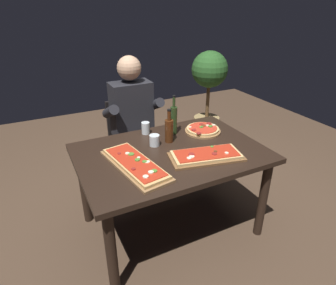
{
  "coord_description": "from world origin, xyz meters",
  "views": [
    {
      "loc": [
        -0.89,
        -1.74,
        1.78
      ],
      "look_at": [
        0.0,
        0.05,
        0.79
      ],
      "focal_mm": 31.19,
      "sensor_mm": 36.0,
      "label": 1
    }
  ],
  "objects_px": {
    "dining_table": "(171,162)",
    "pizza_round_far": "(203,130)",
    "pizza_rectangular_left": "(135,164)",
    "tumbler_near_camera": "(154,141)",
    "wine_bottle_dark": "(174,119)",
    "potted_plant_corner": "(208,88)",
    "pizza_rectangular_front": "(206,156)",
    "seated_diner": "(134,119)",
    "diner_chair": "(131,138)",
    "tumbler_far_side": "(146,128)",
    "oil_bottle_amber": "(169,130)"
  },
  "relations": [
    {
      "from": "oil_bottle_amber",
      "to": "potted_plant_corner",
      "type": "distance_m",
      "value": 1.65
    },
    {
      "from": "tumbler_far_side",
      "to": "pizza_rectangular_left",
      "type": "bearing_deg",
      "value": -120.25
    },
    {
      "from": "pizza_rectangular_left",
      "to": "seated_diner",
      "type": "xyz_separation_m",
      "value": [
        0.3,
        0.83,
        -0.02
      ]
    },
    {
      "from": "pizza_rectangular_left",
      "to": "seated_diner",
      "type": "height_order",
      "value": "seated_diner"
    },
    {
      "from": "pizza_round_far",
      "to": "seated_diner",
      "type": "relative_size",
      "value": 0.23
    },
    {
      "from": "dining_table",
      "to": "pizza_round_far",
      "type": "bearing_deg",
      "value": 25.27
    },
    {
      "from": "diner_chair",
      "to": "potted_plant_corner",
      "type": "distance_m",
      "value": 1.35
    },
    {
      "from": "pizza_round_far",
      "to": "oil_bottle_amber",
      "type": "distance_m",
      "value": 0.36
    },
    {
      "from": "tumbler_near_camera",
      "to": "seated_diner",
      "type": "bearing_deg",
      "value": 85.66
    },
    {
      "from": "pizza_rectangular_left",
      "to": "seated_diner",
      "type": "relative_size",
      "value": 0.5
    },
    {
      "from": "oil_bottle_amber",
      "to": "tumbler_far_side",
      "type": "distance_m",
      "value": 0.26
    },
    {
      "from": "pizza_rectangular_left",
      "to": "potted_plant_corner",
      "type": "relative_size",
      "value": 0.55
    },
    {
      "from": "seated_diner",
      "to": "pizza_rectangular_front",
      "type": "bearing_deg",
      "value": -77.6
    },
    {
      "from": "wine_bottle_dark",
      "to": "pizza_round_far",
      "type": "bearing_deg",
      "value": -19.22
    },
    {
      "from": "dining_table",
      "to": "tumbler_far_side",
      "type": "distance_m",
      "value": 0.41
    },
    {
      "from": "dining_table",
      "to": "seated_diner",
      "type": "relative_size",
      "value": 1.05
    },
    {
      "from": "oil_bottle_amber",
      "to": "tumbler_far_side",
      "type": "height_order",
      "value": "oil_bottle_amber"
    },
    {
      "from": "pizza_rectangular_left",
      "to": "tumbler_near_camera",
      "type": "relative_size",
      "value": 7.52
    },
    {
      "from": "tumbler_near_camera",
      "to": "diner_chair",
      "type": "relative_size",
      "value": 0.1
    },
    {
      "from": "wine_bottle_dark",
      "to": "tumbler_near_camera",
      "type": "xyz_separation_m",
      "value": [
        -0.24,
        -0.13,
        -0.09
      ]
    },
    {
      "from": "pizza_rectangular_left",
      "to": "tumbler_far_side",
      "type": "bearing_deg",
      "value": 59.75
    },
    {
      "from": "tumbler_far_side",
      "to": "diner_chair",
      "type": "height_order",
      "value": "diner_chair"
    },
    {
      "from": "pizza_rectangular_left",
      "to": "potted_plant_corner",
      "type": "height_order",
      "value": "potted_plant_corner"
    },
    {
      "from": "wine_bottle_dark",
      "to": "seated_diner",
      "type": "bearing_deg",
      "value": 112.97
    },
    {
      "from": "wine_bottle_dark",
      "to": "potted_plant_corner",
      "type": "xyz_separation_m",
      "value": [
        1.05,
        1.04,
        -0.13
      ]
    },
    {
      "from": "tumbler_far_side",
      "to": "diner_chair",
      "type": "bearing_deg",
      "value": 87.53
    },
    {
      "from": "pizza_rectangular_left",
      "to": "diner_chair",
      "type": "xyz_separation_m",
      "value": [
        0.3,
        0.95,
        -0.27
      ]
    },
    {
      "from": "pizza_rectangular_left",
      "to": "tumbler_near_camera",
      "type": "height_order",
      "value": "tumbler_near_camera"
    },
    {
      "from": "pizza_rectangular_left",
      "to": "tumbler_far_side",
      "type": "distance_m",
      "value": 0.55
    },
    {
      "from": "dining_table",
      "to": "pizza_round_far",
      "type": "relative_size",
      "value": 4.54
    },
    {
      "from": "pizza_round_far",
      "to": "tumbler_far_side",
      "type": "bearing_deg",
      "value": 157.35
    },
    {
      "from": "pizza_round_far",
      "to": "tumbler_near_camera",
      "type": "relative_size",
      "value": 3.5
    },
    {
      "from": "pizza_round_far",
      "to": "wine_bottle_dark",
      "type": "height_order",
      "value": "wine_bottle_dark"
    },
    {
      "from": "pizza_round_far",
      "to": "tumbler_far_side",
      "type": "relative_size",
      "value": 3.02
    },
    {
      "from": "pizza_rectangular_front",
      "to": "oil_bottle_amber",
      "type": "bearing_deg",
      "value": 108.29
    },
    {
      "from": "pizza_rectangular_left",
      "to": "potted_plant_corner",
      "type": "distance_m",
      "value": 2.09
    },
    {
      "from": "dining_table",
      "to": "pizza_round_far",
      "type": "height_order",
      "value": "pizza_round_far"
    },
    {
      "from": "seated_diner",
      "to": "tumbler_near_camera",
      "type": "bearing_deg",
      "value": -94.34
    },
    {
      "from": "diner_chair",
      "to": "tumbler_near_camera",
      "type": "bearing_deg",
      "value": -93.61
    },
    {
      "from": "pizza_rectangular_front",
      "to": "seated_diner",
      "type": "xyz_separation_m",
      "value": [
        -0.21,
        0.94,
        -0.02
      ]
    },
    {
      "from": "pizza_round_far",
      "to": "tumbler_far_side",
      "type": "xyz_separation_m",
      "value": [
        -0.46,
        0.19,
        0.03
      ]
    },
    {
      "from": "wine_bottle_dark",
      "to": "tumbler_far_side",
      "type": "distance_m",
      "value": 0.25
    },
    {
      "from": "wine_bottle_dark",
      "to": "tumbler_near_camera",
      "type": "bearing_deg",
      "value": -150.9
    },
    {
      "from": "pizza_round_far",
      "to": "tumbler_near_camera",
      "type": "bearing_deg",
      "value": -174.12
    },
    {
      "from": "seated_diner",
      "to": "oil_bottle_amber",
      "type": "bearing_deg",
      "value": -81.41
    },
    {
      "from": "pizza_round_far",
      "to": "potted_plant_corner",
      "type": "distance_m",
      "value": 1.39
    },
    {
      "from": "potted_plant_corner",
      "to": "oil_bottle_amber",
      "type": "bearing_deg",
      "value": -134.74
    },
    {
      "from": "dining_table",
      "to": "tumbler_near_camera",
      "type": "xyz_separation_m",
      "value": [
        -0.07,
        0.14,
        0.13
      ]
    },
    {
      "from": "dining_table",
      "to": "oil_bottle_amber",
      "type": "xyz_separation_m",
      "value": [
        0.06,
        0.15,
        0.2
      ]
    },
    {
      "from": "oil_bottle_amber",
      "to": "seated_diner",
      "type": "bearing_deg",
      "value": 98.59
    }
  ]
}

